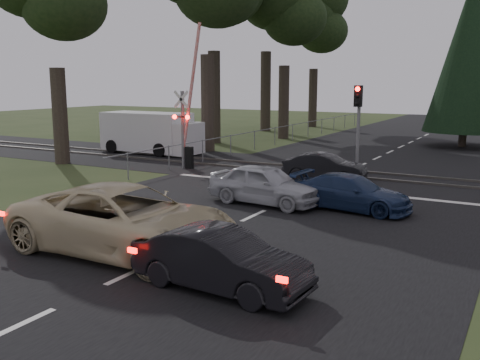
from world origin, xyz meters
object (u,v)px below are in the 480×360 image
Objects in this scene: cream_coupe at (125,220)px; dark_hatchback at (221,261)px; traffic_signal_center at (358,116)px; white_van at (153,133)px; dark_car_far at (325,167)px; blue_sedan at (352,193)px; silver_car at (265,185)px; crossing_signal at (187,127)px.

cream_coupe is 3.46m from dark_hatchback.
traffic_signal_center is 0.66× the size of white_van.
cream_coupe is 11.98m from dark_car_far.
blue_sedan is at bearing -26.90° from cream_coupe.
white_van reaches higher than blue_sedan.
dark_hatchback is 7.97m from silver_car.
blue_sedan is 5.41m from dark_car_far.
traffic_signal_center is 1.01× the size of blue_sedan.
crossing_signal is 1.82× the size of dark_hatchback.
traffic_signal_center reaches higher than white_van.
blue_sedan is at bearing 1.56° from dark_hatchback.
blue_sedan is 16.86m from white_van.
traffic_signal_center reaches higher than blue_sedan.
dark_hatchback is at bearing -105.85° from cream_coupe.
silver_car reaches higher than dark_hatchback.
silver_car is (6.84, -5.09, -1.36)m from crossing_signal.
dark_hatchback reaches higher than blue_sedan.
cream_coupe is (-2.07, -12.57, -1.96)m from traffic_signal_center.
traffic_signal_center is (8.27, 0.89, 0.75)m from crossing_signal.
cream_coupe is 1.71× the size of dark_car_far.
blue_sedan is at bearing -72.11° from silver_car.
white_van reaches higher than cream_coupe.
silver_car is (-1.44, -5.98, -2.11)m from traffic_signal_center.
dark_hatchback is 1.07× the size of dark_car_far.
blue_sedan is 1.13× the size of dark_car_far.
dark_hatchback is 0.95× the size of blue_sedan.
traffic_signal_center reaches higher than cream_coupe.
blue_sedan is at bearing -154.97° from dark_car_far.
dark_hatchback is at bearing -52.81° from crossing_signal.
cream_coupe is at bearing -99.33° from traffic_signal_center.
crossing_signal is 8.63m from silver_car.
cream_coupe is at bearing 179.79° from silver_car.
traffic_signal_center is at bearing -8.31° from silver_car.
traffic_signal_center is 12.89m from cream_coupe.
traffic_signal_center is 2.60m from dark_car_far.
traffic_signal_center is at bearing 8.45° from dark_hatchback.
silver_car is at bearing 172.70° from dark_car_far.
white_van is (-12.07, 3.43, 0.64)m from dark_car_far.
dark_hatchback is at bearing -47.69° from white_van.
white_van is (-11.21, 15.37, 0.38)m from cream_coupe.
silver_car is (0.63, 6.59, -0.15)m from cream_coupe.
dark_hatchback is 21.83m from white_van.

